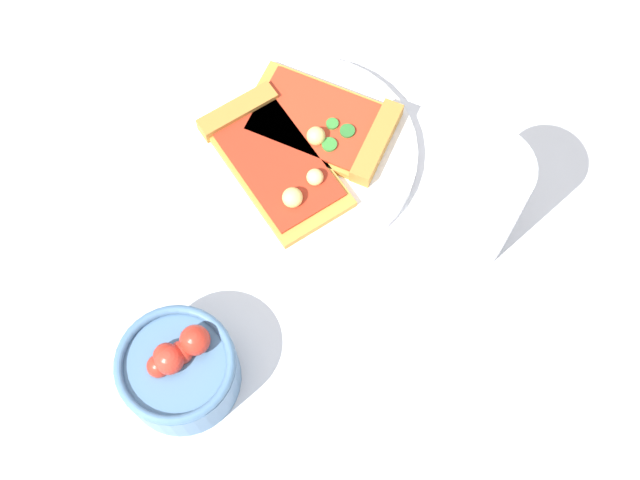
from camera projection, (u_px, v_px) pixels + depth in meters
ground_plane at (272, 158)px, 0.83m from camera, size 2.40×2.40×0.00m
plate at (305, 153)px, 0.83m from camera, size 0.22×0.22×0.01m
pizza_slice_near at (270, 157)px, 0.81m from camera, size 0.11×0.17×0.03m
pizza_slice_far at (329, 126)px, 0.82m from camera, size 0.16×0.16×0.02m
salad_bowl at (179, 369)px, 0.72m from camera, size 0.10×0.10×0.07m
soda_glass at (473, 206)px, 0.74m from camera, size 0.08×0.08×0.14m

